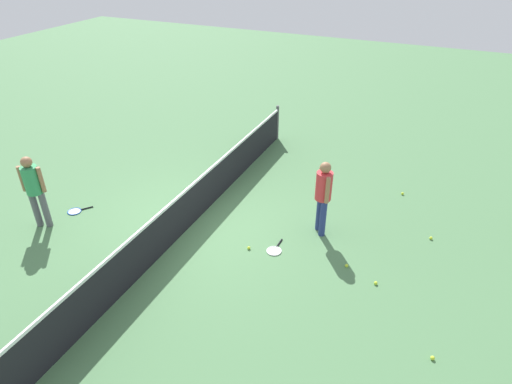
{
  "coord_description": "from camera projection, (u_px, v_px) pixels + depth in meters",
  "views": [
    {
      "loc": [
        -6.87,
        -4.62,
        5.73
      ],
      "look_at": [
        0.4,
        -1.35,
        0.9
      ],
      "focal_mm": 30.91,
      "sensor_mm": 36.0,
      "label": 1
    }
  ],
  "objects": [
    {
      "name": "ground_plane",
      "position": [
        194.0,
        222.0,
        9.95
      ],
      "size": [
        40.0,
        40.0,
        0.0
      ],
      "primitive_type": "plane",
      "color": "#4C7A4C"
    },
    {
      "name": "court_net",
      "position": [
        193.0,
        203.0,
        9.69
      ],
      "size": [
        10.09,
        0.09,
        1.07
      ],
      "color": "#4C4C51",
      "rests_on": "ground_plane"
    },
    {
      "name": "player_near_side",
      "position": [
        323.0,
        192.0,
        9.1
      ],
      "size": [
        0.48,
        0.47,
        1.7
      ],
      "color": "navy",
      "rests_on": "ground_plane"
    },
    {
      "name": "player_far_side",
      "position": [
        34.0,
        186.0,
        9.31
      ],
      "size": [
        0.43,
        0.52,
        1.7
      ],
      "color": "#595960",
      "rests_on": "ground_plane"
    },
    {
      "name": "tennis_racket_near_player",
      "position": [
        275.0,
        250.0,
        9.06
      ],
      "size": [
        0.59,
        0.32,
        0.03
      ],
      "color": "white",
      "rests_on": "ground_plane"
    },
    {
      "name": "tennis_racket_far_player",
      "position": [
        76.0,
        211.0,
        10.3
      ],
      "size": [
        0.57,
        0.49,
        0.03
      ],
      "color": "blue",
      "rests_on": "ground_plane"
    },
    {
      "name": "tennis_ball_near_player",
      "position": [
        249.0,
        248.0,
        9.09
      ],
      "size": [
        0.07,
        0.07,
        0.07
      ],
      "primitive_type": "sphere",
      "color": "#C6E033",
      "rests_on": "ground_plane"
    },
    {
      "name": "tennis_ball_by_net",
      "position": [
        431.0,
        238.0,
        9.37
      ],
      "size": [
        0.07,
        0.07,
        0.07
      ],
      "primitive_type": "sphere",
      "color": "#C6E033",
      "rests_on": "ground_plane"
    },
    {
      "name": "tennis_ball_midcourt",
      "position": [
        347.0,
        266.0,
        8.61
      ],
      "size": [
        0.07,
        0.07,
        0.07
      ],
      "primitive_type": "sphere",
      "color": "#C6E033",
      "rests_on": "ground_plane"
    },
    {
      "name": "tennis_ball_baseline",
      "position": [
        433.0,
        358.0,
        6.77
      ],
      "size": [
        0.07,
        0.07,
        0.07
      ],
      "primitive_type": "sphere",
      "color": "#C6E033",
      "rests_on": "ground_plane"
    },
    {
      "name": "tennis_ball_stray_left",
      "position": [
        376.0,
        283.0,
        8.19
      ],
      "size": [
        0.07,
        0.07,
        0.07
      ],
      "primitive_type": "sphere",
      "color": "#C6E033",
      "rests_on": "ground_plane"
    },
    {
      "name": "tennis_ball_stray_right",
      "position": [
        403.0,
        194.0,
        10.93
      ],
      "size": [
        0.07,
        0.07,
        0.07
      ],
      "primitive_type": "sphere",
      "color": "#C6E033",
      "rests_on": "ground_plane"
    }
  ]
}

